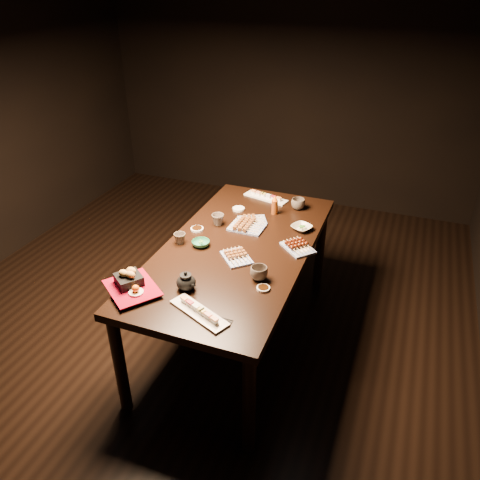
% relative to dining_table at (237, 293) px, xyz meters
% --- Properties ---
extents(ground, '(5.00, 5.00, 0.00)m').
position_rel_dining_table_xyz_m(ground, '(-0.36, -0.08, -0.38)').
color(ground, black).
rests_on(ground, ground).
extents(dining_table, '(1.36, 1.98, 0.75)m').
position_rel_dining_table_xyz_m(dining_table, '(0.00, 0.00, 0.00)').
color(dining_table, black).
rests_on(dining_table, ground).
extents(sushi_platter_near, '(0.37, 0.24, 0.04)m').
position_rel_dining_table_xyz_m(sushi_platter_near, '(0.06, -0.70, 0.40)').
color(sushi_platter_near, white).
rests_on(sushi_platter_near, dining_table).
extents(sushi_platter_far, '(0.37, 0.18, 0.04)m').
position_rel_dining_table_xyz_m(sushi_platter_far, '(-0.05, 0.75, 0.40)').
color(sushi_platter_far, white).
rests_on(sushi_platter_far, dining_table).
extents(yakitori_plate_center, '(0.24, 0.18, 0.06)m').
position_rel_dining_table_xyz_m(yakitori_plate_center, '(-0.02, 0.25, 0.40)').
color(yakitori_plate_center, '#828EB6').
rests_on(yakitori_plate_center, dining_table).
extents(yakitori_plate_right, '(0.25, 0.25, 0.05)m').
position_rel_dining_table_xyz_m(yakitori_plate_right, '(0.05, -0.14, 0.40)').
color(yakitori_plate_right, '#828EB6').
rests_on(yakitori_plate_right, dining_table).
extents(yakitori_plate_left, '(0.24, 0.22, 0.05)m').
position_rel_dining_table_xyz_m(yakitori_plate_left, '(-0.03, 0.36, 0.40)').
color(yakitori_plate_left, '#828EB6').
rests_on(yakitori_plate_left, dining_table).
extents(tsukune_plate, '(0.26, 0.25, 0.05)m').
position_rel_dining_table_xyz_m(tsukune_plate, '(0.37, 0.11, 0.40)').
color(tsukune_plate, '#828EB6').
rests_on(tsukune_plate, dining_table).
extents(edamame_bowl_green, '(0.16, 0.16, 0.04)m').
position_rel_dining_table_xyz_m(edamame_bowl_green, '(-0.22, -0.08, 0.39)').
color(edamame_bowl_green, '#287C54').
rests_on(edamame_bowl_green, dining_table).
extents(edamame_bowl_cream, '(0.18, 0.18, 0.03)m').
position_rel_dining_table_xyz_m(edamame_bowl_cream, '(0.33, 0.36, 0.39)').
color(edamame_bowl_cream, beige).
rests_on(edamame_bowl_cream, dining_table).
extents(tempura_tray, '(0.39, 0.38, 0.11)m').
position_rel_dining_table_xyz_m(tempura_tray, '(-0.37, -0.66, 0.43)').
color(tempura_tray, black).
rests_on(tempura_tray, dining_table).
extents(teacup_near_left, '(0.09, 0.09, 0.07)m').
position_rel_dining_table_xyz_m(teacup_near_left, '(-0.36, -0.09, 0.41)').
color(teacup_near_left, '#50463D').
rests_on(teacup_near_left, dining_table).
extents(teacup_mid_right, '(0.12, 0.12, 0.08)m').
position_rel_dining_table_xyz_m(teacup_mid_right, '(0.25, -0.30, 0.42)').
color(teacup_mid_right, '#50463D').
rests_on(teacup_mid_right, dining_table).
extents(teacup_far_left, '(0.11, 0.11, 0.08)m').
position_rel_dining_table_xyz_m(teacup_far_left, '(-0.23, 0.23, 0.42)').
color(teacup_far_left, '#50463D').
rests_on(teacup_far_left, dining_table).
extents(teacup_far_right, '(0.14, 0.14, 0.08)m').
position_rel_dining_table_xyz_m(teacup_far_right, '(0.22, 0.67, 0.41)').
color(teacup_far_right, '#50463D').
rests_on(teacup_far_right, dining_table).
extents(teapot, '(0.17, 0.17, 0.11)m').
position_rel_dining_table_xyz_m(teapot, '(-0.10, -0.53, 0.43)').
color(teapot, black).
rests_on(teapot, dining_table).
extents(condiment_bottle, '(0.05, 0.05, 0.14)m').
position_rel_dining_table_xyz_m(condiment_bottle, '(0.09, 0.53, 0.45)').
color(condiment_bottle, maroon).
rests_on(condiment_bottle, dining_table).
extents(sauce_dish_west, '(0.12, 0.12, 0.02)m').
position_rel_dining_table_xyz_m(sauce_dish_west, '(-0.33, 0.10, 0.38)').
color(sauce_dish_west, white).
rests_on(sauce_dish_west, dining_table).
extents(sauce_dish_east, '(0.12, 0.12, 0.02)m').
position_rel_dining_table_xyz_m(sauce_dish_east, '(0.40, 0.10, 0.38)').
color(sauce_dish_east, white).
rests_on(sauce_dish_east, dining_table).
extents(sauce_dish_se, '(0.10, 0.10, 0.01)m').
position_rel_dining_table_xyz_m(sauce_dish_se, '(0.30, -0.38, 0.38)').
color(sauce_dish_se, white).
rests_on(sauce_dish_se, dining_table).
extents(sauce_dish_nw, '(0.12, 0.12, 0.02)m').
position_rel_dining_table_xyz_m(sauce_dish_nw, '(-0.18, 0.49, 0.38)').
color(sauce_dish_nw, white).
rests_on(sauce_dish_nw, dining_table).
extents(chopsticks_near, '(0.18, 0.10, 0.01)m').
position_rel_dining_table_xyz_m(chopsticks_near, '(-0.30, -0.64, 0.38)').
color(chopsticks_near, black).
rests_on(chopsticks_near, dining_table).
extents(chopsticks_se, '(0.23, 0.03, 0.01)m').
position_rel_dining_table_xyz_m(chopsticks_se, '(0.13, -0.70, 0.38)').
color(chopsticks_se, black).
rests_on(chopsticks_se, dining_table).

